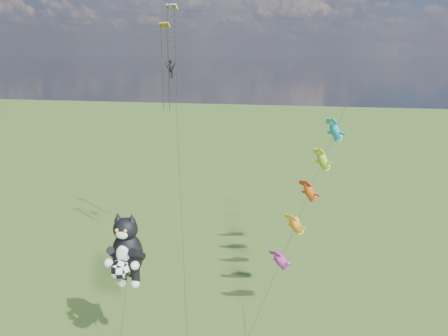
# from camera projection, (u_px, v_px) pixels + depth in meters

# --- Properties ---
(cat_kite_rig) EXTENTS (2.42, 4.04, 10.36)m
(cat_kite_rig) POSITION_uv_depth(u_px,v_px,m) (126.00, 251.00, 28.95)
(cat_kite_rig) COLOR #4F3E29
(cat_kite_rig) RESTS_ON ground
(fish_windsock_rig) EXTENTS (7.34, 14.29, 16.27)m
(fish_windsock_rig) POSITION_uv_depth(u_px,v_px,m) (309.00, 193.00, 36.43)
(fish_windsock_rig) COLOR #4F3E29
(fish_windsock_rig) RESTS_ON ground
(parafoil_rig) EXTENTS (6.30, 16.66, 27.00)m
(parafoil_rig) POSITION_uv_depth(u_px,v_px,m) (171.00, 64.00, 40.36)
(parafoil_rig) COLOR #4F3E29
(parafoil_rig) RESTS_ON ground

